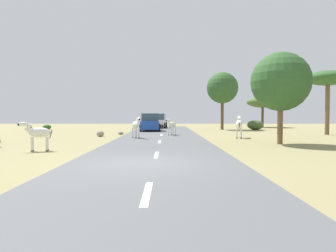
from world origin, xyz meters
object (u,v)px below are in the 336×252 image
object	(u,v)px
zebra_2	(171,125)
bush_1	(255,125)
rock_0	(100,134)
rock_2	(121,133)
tree_2	(222,88)
tree_4	(263,102)
car_1	(158,121)
bush_2	(47,127)
zebra_0	(136,125)
tree_5	(281,82)
zebra_1	(38,133)
tree_3	(328,79)
car_0	(150,123)
zebra_3	(239,124)

from	to	relation	value
zebra_2	bush_1	size ratio (longest dim) A/B	0.76
rock_0	rock_2	distance (m)	2.70
tree_2	rock_2	distance (m)	13.80
tree_4	bush_1	distance (m)	7.96
car_1	bush_2	world-z (taller)	car_1
zebra_0	bush_2	size ratio (longest dim) A/B	1.64
tree_4	zebra_2	bearing A→B (deg)	-127.61
tree_4	tree_5	size ratio (longest dim) A/B	0.80
zebra_1	tree_4	size ratio (longest dim) A/B	0.36
zebra_1	zebra_0	bearing A→B (deg)	-41.04
zebra_0	zebra_2	bearing A→B (deg)	-151.60
zebra_1	tree_3	xyz separation A→B (m)	(19.31, 11.23, 3.77)
bush_2	car_0	bearing A→B (deg)	-16.92
zebra_0	bush_1	bearing A→B (deg)	-156.35
zebra_1	tree_2	xyz separation A→B (m)	(12.15, 19.88, 3.78)
car_0	bush_2	xyz separation A→B (m)	(-11.78, 3.58, -0.57)
car_0	rock_0	distance (m)	8.13
tree_2	bush_2	xyz separation A→B (m)	(-19.62, 0.22, -4.35)
tree_3	rock_2	xyz separation A→B (m)	(-17.23, 0.36, -4.50)
car_0	tree_4	world-z (taller)	tree_4
tree_2	bush_2	distance (m)	20.09
zebra_2	car_0	size ratio (longest dim) A/B	0.31
car_0	bush_2	size ratio (longest dim) A/B	4.72
tree_5	rock_2	xyz separation A→B (m)	(-10.31, 8.34, -3.41)
car_0	bush_1	distance (m)	11.73
zebra_2	rock_2	bearing A→B (deg)	15.39
zebra_1	tree_4	xyz separation A→B (m)	(18.65, 26.16, 2.45)
car_1	zebra_3	bearing A→B (deg)	116.20
zebra_3	car_1	size ratio (longest dim) A/B	0.39
tree_4	bush_2	size ratio (longest dim) A/B	4.49
car_1	rock_0	size ratio (longest dim) A/B	7.66
zebra_3	tree_4	bearing A→B (deg)	80.59
bush_2	rock_0	bearing A→B (deg)	-52.62
zebra_2	tree_4	distance (m)	20.33
rock_2	rock_0	bearing A→B (deg)	-116.60
car_1	tree_5	world-z (taller)	tree_5
tree_5	rock_0	bearing A→B (deg)	152.73
tree_5	zebra_2	bearing A→B (deg)	131.20
bush_2	rock_0	world-z (taller)	bush_2
tree_2	zebra_3	bearing A→B (deg)	-94.78
tree_4	rock_0	world-z (taller)	tree_4
tree_5	rock_2	world-z (taller)	tree_5
zebra_0	tree_5	bearing A→B (deg)	133.64
zebra_1	bush_1	size ratio (longest dim) A/B	0.83
tree_3	zebra_1	bearing A→B (deg)	-149.82
rock_2	tree_5	bearing A→B (deg)	-38.99
car_0	bush_2	distance (m)	12.33
tree_3	tree_2	bearing A→B (deg)	129.61
zebra_0	tree_4	xyz separation A→B (m)	(14.83, 19.03, 2.35)
tree_4	zebra_1	bearing A→B (deg)	-125.49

